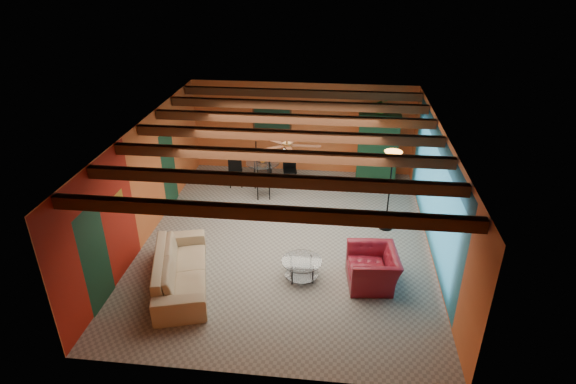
# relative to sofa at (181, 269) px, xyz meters

# --- Properties ---
(room) EXTENTS (6.52, 8.01, 2.71)m
(room) POSITION_rel_sofa_xyz_m (1.92, 1.99, 2.00)
(room) COLOR gray
(room) RESTS_ON ground
(sofa) EXTENTS (1.62, 2.66, 0.73)m
(sofa) POSITION_rel_sofa_xyz_m (0.00, 0.00, 0.00)
(sofa) COLOR tan
(sofa) RESTS_ON ground
(armchair) EXTENTS (1.08, 1.20, 0.72)m
(armchair) POSITION_rel_sofa_xyz_m (3.81, 0.49, -0.00)
(armchair) COLOR maroon
(armchair) RESTS_ON ground
(coffee_table) EXTENTS (0.95, 0.95, 0.43)m
(coffee_table) POSITION_rel_sofa_xyz_m (2.38, 0.49, -0.15)
(coffee_table) COLOR white
(coffee_table) RESTS_ON ground
(dining_table) EXTENTS (2.19, 2.19, 0.98)m
(dining_table) POSITION_rel_sofa_xyz_m (0.90, 4.70, 0.13)
(dining_table) COLOR silver
(dining_table) RESTS_ON ground
(armoire) EXTENTS (1.12, 0.58, 1.92)m
(armoire) POSITION_rel_sofa_xyz_m (4.12, 5.58, 0.60)
(armoire) COLOR brown
(armoire) RESTS_ON ground
(floor_lamp) EXTENTS (0.51, 0.51, 2.01)m
(floor_lamp) POSITION_rel_sofa_xyz_m (4.24, 2.68, 0.64)
(floor_lamp) COLOR black
(floor_lamp) RESTS_ON ground
(ceiling_fan) EXTENTS (1.50, 1.50, 0.44)m
(ceiling_fan) POSITION_rel_sofa_xyz_m (1.92, 1.88, 2.00)
(ceiling_fan) COLOR #472614
(ceiling_fan) RESTS_ON ceiling
(painting) EXTENTS (1.05, 0.03, 0.65)m
(painting) POSITION_rel_sofa_xyz_m (1.02, 5.84, 1.29)
(painting) COLOR black
(painting) RESTS_ON wall_back
(potted_plant) EXTENTS (0.49, 0.44, 0.48)m
(potted_plant) POSITION_rel_sofa_xyz_m (4.12, 5.58, 1.80)
(potted_plant) COLOR #26661E
(potted_plant) RESTS_ON armoire
(vase) EXTENTS (0.18, 0.18, 0.18)m
(vase) POSITION_rel_sofa_xyz_m (0.90, 4.70, 0.71)
(vase) COLOR orange
(vase) RESTS_ON dining_table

